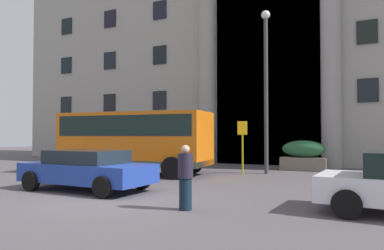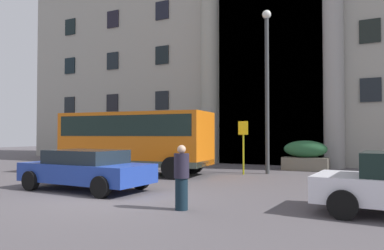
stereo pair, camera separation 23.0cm
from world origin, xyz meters
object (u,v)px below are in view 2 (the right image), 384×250
Objects in this scene: orange_minibus at (136,138)px; hedge_planter_far_west at (96,149)px; parked_hatchback_near at (86,169)px; bus_stop_sign at (243,141)px; hedge_planter_far_east at (305,156)px; hedge_planter_east at (165,151)px; lamppost_plaza_centre at (267,78)px; pedestrian_man_crossing at (182,177)px.

hedge_planter_far_west is (-7.02, 5.35, -0.84)m from orange_minibus.
parked_hatchback_near is (8.34, -9.88, -0.12)m from hedge_planter_far_west.
hedge_planter_far_east is (2.15, 3.12, -0.76)m from bus_stop_sign.
hedge_planter_east reaches higher than parked_hatchback_near.
hedge_planter_far_west is 5.42m from hedge_planter_east.
orange_minibus is at bearing -141.76° from hedge_planter_far_east.
lamppost_plaza_centre is (6.86, -2.48, 3.56)m from hedge_planter_east.
hedge_planter_far_west reaches higher than hedge_planter_far_east.
orange_minibus is 3.38× the size of hedge_planter_far_west.
hedge_planter_east is (-8.13, 0.12, 0.08)m from hedge_planter_far_east.
lamppost_plaza_centre is at bearing -19.88° from hedge_planter_east.
orange_minibus reaches higher than hedge_planter_far_west.
bus_stop_sign is 1.55× the size of pedestrian_man_crossing.
bus_stop_sign is 3.10m from lamppost_plaza_centre.
hedge_planter_far_east is 0.29× the size of lamppost_plaza_centre.
orange_minibus is 6.53m from lamppost_plaza_centre.
bus_stop_sign is 11.89m from hedge_planter_far_west.
orange_minibus is 2.92× the size of bus_stop_sign.
lamppost_plaza_centre reaches higher than parked_hatchback_near.
bus_stop_sign is at bearing 66.65° from parked_hatchback_near.
hedge_planter_far_west is at bearing 131.81° from parked_hatchback_near.
pedestrian_man_crossing is (5.51, -5.85, -0.88)m from orange_minibus.
hedge_planter_far_east reaches higher than parked_hatchback_near.
lamppost_plaza_centre is at bearing 22.12° from orange_minibus.
orange_minibus is 4.82m from bus_stop_sign.
bus_stop_sign is at bearing -28.52° from hedge_planter_east.
pedestrian_man_crossing is at bearing -81.75° from bus_stop_sign.
parked_hatchback_near is at bearing -118.25° from lamppost_plaza_centre.
orange_minibus is 8.35m from hedge_planter_far_east.
hedge_planter_east reaches higher than pedestrian_man_crossing.
hedge_planter_far_east is at bearing 61.68° from lamppost_plaza_centre.
hedge_planter_east is (-1.60, 5.26, -0.85)m from orange_minibus.
orange_minibus is 3.18× the size of hedge_planter_far_east.
parked_hatchback_near is at bearing -118.27° from hedge_planter_far_east.
hedge_planter_far_east is at bearing -0.88° from hedge_planter_east.
hedge_planter_far_east is (6.52, 5.14, -0.93)m from orange_minibus.
lamppost_plaza_centre reaches higher than orange_minibus.
hedge_planter_far_east is 1.43× the size of pedestrian_man_crossing.
hedge_planter_east is at bearing 108.28° from parked_hatchback_near.
lamppost_plaza_centre is at bearing 174.76° from pedestrian_man_crossing.
parked_hatchback_near is 0.58× the size of lamppost_plaza_centre.
bus_stop_sign is 0.54× the size of parked_hatchback_near.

